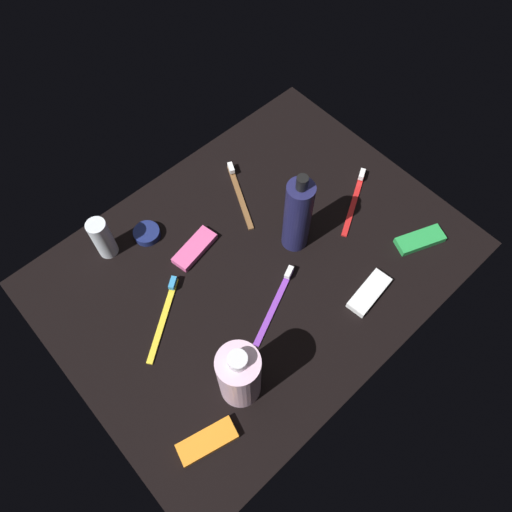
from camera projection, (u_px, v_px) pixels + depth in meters
ground_plane at (256, 264)px, 100.94cm from camera, size 84.00×64.00×1.20cm
lotion_bottle at (298, 216)px, 94.51cm from camera, size 5.50×5.50×21.63cm
bodywash_bottle at (239, 376)px, 80.89cm from camera, size 7.41×7.41×18.10cm
deodorant_stick at (103, 238)px, 97.30cm from camera, size 4.02×4.02×10.29cm
toothbrush_brown at (239, 192)px, 108.42cm from camera, size 8.90×16.73×2.10cm
toothbrush_yellow at (164, 314)px, 94.32cm from camera, size 15.23×11.61×2.10cm
toothbrush_red at (355, 198)px, 107.53cm from camera, size 16.37×9.68×2.10cm
toothbrush_purple at (277, 300)px, 95.69cm from camera, size 16.99×8.27×2.10cm
snack_bar_white at (369, 293)px, 96.32cm from camera, size 10.81×5.22×1.50cm
snack_bar_pink at (195, 248)px, 101.21cm from camera, size 10.98×5.94×1.50cm
snack_bar_orange at (207, 441)px, 82.89cm from camera, size 11.06×6.41×1.50cm
snack_bar_green at (420, 240)px, 102.22cm from camera, size 11.14×7.55×1.50cm
cream_tin_left at (147, 233)px, 102.86cm from camera, size 5.66×5.66×1.72cm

